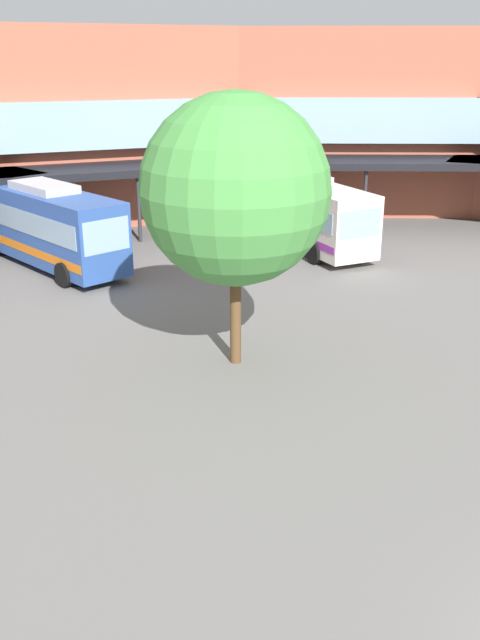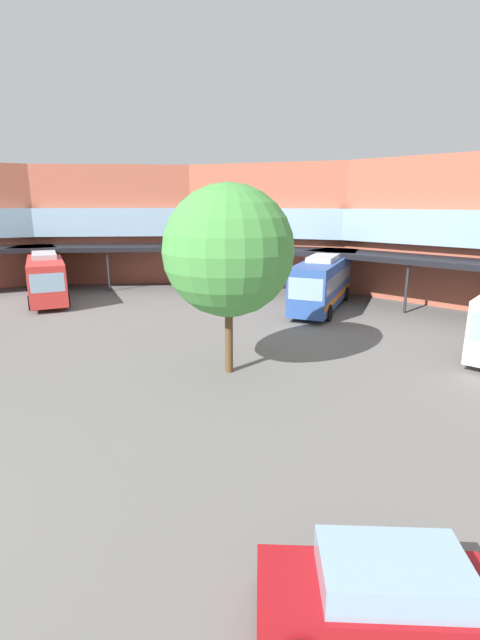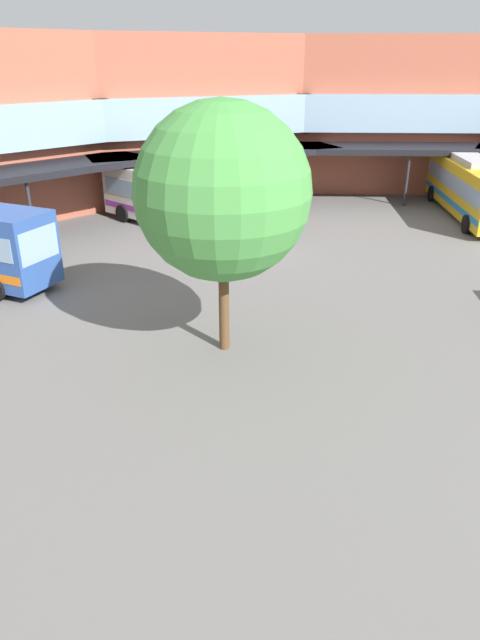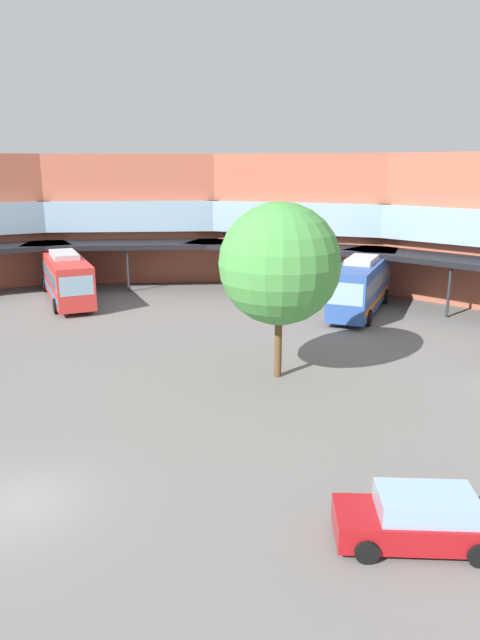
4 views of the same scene
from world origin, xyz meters
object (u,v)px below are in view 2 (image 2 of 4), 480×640
(bus_1, at_px, (322,282))
(bus_2, at_px, (46,276))
(plaza_tree, at_px, (228,251))
(parked_car, at_px, (381,593))

(bus_1, xyz_separation_m, bus_2, (-20.58, -8.14, -0.10))
(bus_1, bearing_deg, plaza_tree, -4.90)
(bus_2, relative_size, parked_car, 2.32)
(bus_2, bearing_deg, plaza_tree, 19.13)
(parked_car, xyz_separation_m, plaza_tree, (-9.30, 9.49, 4.88))
(plaza_tree, bearing_deg, parked_car, -45.60)
(bus_2, bearing_deg, bus_1, 56.77)
(bus_1, relative_size, plaza_tree, 1.22)
(bus_1, relative_size, bus_2, 0.95)
(bus_1, distance_m, parked_car, 25.99)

